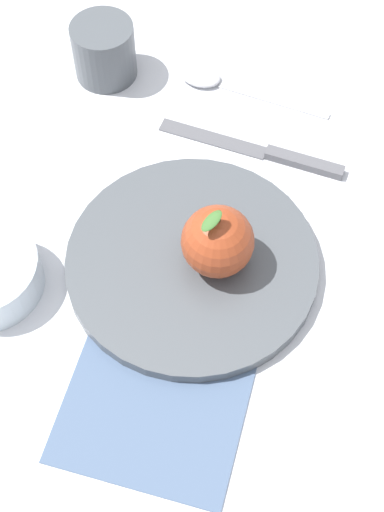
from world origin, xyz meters
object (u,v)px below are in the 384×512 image
object	(u,v)px
apple	(218,241)
spoon	(217,81)
linen_napkin	(152,413)
cup	(104,48)
dinner_plate	(192,262)
knife	(267,153)

from	to	relation	value
apple	spoon	distance (m)	0.25
spoon	linen_napkin	size ratio (longest dim) A/B	1.11
cup	spoon	xyz separation A→B (m)	(-0.07, 0.11, -0.03)
cup	linen_napkin	xyz separation A→B (m)	(0.27, 0.33, -0.04)
dinner_plate	linen_napkin	size ratio (longest dim) A/B	1.55
knife	spoon	bearing A→B (deg)	-111.15
apple	knife	bearing A→B (deg)	-159.76
dinner_plate	apple	xyz separation A→B (m)	(-0.01, 0.02, 0.04)
knife	linen_napkin	distance (m)	0.32
spoon	linen_napkin	distance (m)	0.40
dinner_plate	apple	distance (m)	0.05
dinner_plate	linen_napkin	bearing A→B (deg)	28.96
apple	spoon	world-z (taller)	apple
apple	knife	size ratio (longest dim) A/B	0.42
spoon	apple	bearing A→B (deg)	40.92
spoon	linen_napkin	world-z (taller)	spoon
dinner_plate	spoon	size ratio (longest dim) A/B	1.40
cup	spoon	world-z (taller)	cup
cup	dinner_plate	bearing A→B (deg)	62.81
dinner_plate	knife	size ratio (longest dim) A/B	1.24
dinner_plate	cup	bearing A→B (deg)	-117.19
dinner_plate	knife	distance (m)	0.16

